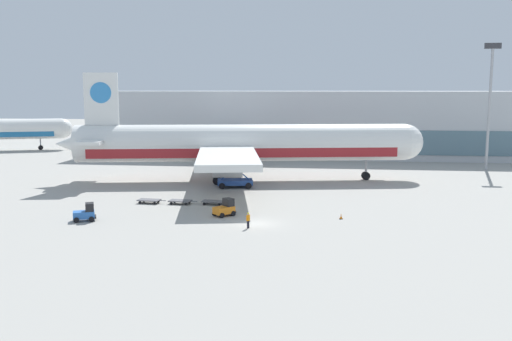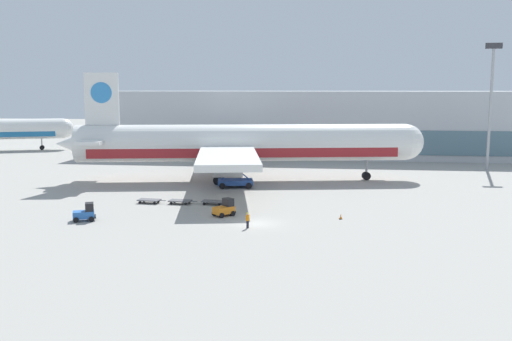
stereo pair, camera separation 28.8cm
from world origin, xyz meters
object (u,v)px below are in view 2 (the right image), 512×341
at_px(baggage_dolly_lead, 149,200).
at_px(scissor_lift_loader, 235,174).
at_px(traffic_cone_near, 341,216).
at_px(airplane_main, 239,144).
at_px(baggage_tug_foreground, 225,208).
at_px(baggage_dolly_third, 213,202).
at_px(baggage_dolly_second, 180,201).
at_px(light_mast, 491,97).
at_px(ground_crew_near, 248,219).
at_px(baggage_tug_mid, 85,213).

bearing_deg(baggage_dolly_lead, scissor_lift_loader, 60.74).
distance_m(baggage_dolly_lead, traffic_cone_near, 24.98).
bearing_deg(traffic_cone_near, airplane_main, 121.95).
relative_size(scissor_lift_loader, baggage_tug_foreground, 2.06).
bearing_deg(scissor_lift_loader, baggage_dolly_third, -103.58).
relative_size(baggage_dolly_lead, baggage_dolly_second, 1.00).
xyz_separation_m(airplane_main, traffic_cone_near, (15.52, -24.88, -5.55)).
relative_size(baggage_dolly_second, traffic_cone_near, 6.22).
xyz_separation_m(light_mast, baggage_dolly_lead, (-51.36, -36.69, -12.69)).
relative_size(scissor_lift_loader, traffic_cone_near, 9.35).
height_order(scissor_lift_loader, baggage_tug_foreground, scissor_lift_loader).
xyz_separation_m(baggage_tug_foreground, baggage_dolly_third, (-2.60, 6.12, -0.49)).
bearing_deg(scissor_lift_loader, baggage_dolly_lead, -134.92).
distance_m(ground_crew_near, traffic_cone_near, 11.31).
distance_m(baggage_tug_foreground, baggage_dolly_lead, 12.49).
height_order(airplane_main, baggage_dolly_third, airplane_main).
relative_size(light_mast, baggage_dolly_lead, 5.99).
bearing_deg(scissor_lift_loader, traffic_cone_near, -62.03).
relative_size(airplane_main, baggage_dolly_second, 15.34).
bearing_deg(baggage_dolly_lead, ground_crew_near, -33.41).
bearing_deg(baggage_tug_mid, ground_crew_near, -26.80).
bearing_deg(light_mast, baggage_dolly_second, -142.17).
bearing_deg(light_mast, ground_crew_near, -127.48).
relative_size(baggage_dolly_second, ground_crew_near, 2.20).
bearing_deg(baggage_tug_mid, baggage_tug_foreground, -6.86).
xyz_separation_m(baggage_dolly_lead, baggage_dolly_second, (4.09, -0.02, 0.00)).
height_order(baggage_dolly_lead, baggage_dolly_second, same).
distance_m(scissor_lift_loader, baggage_tug_foreground, 19.28).
distance_m(scissor_lift_loader, ground_crew_near, 25.29).
xyz_separation_m(baggage_tug_mid, traffic_cone_near, (28.29, 4.32, -0.58)).
xyz_separation_m(baggage_dolly_second, traffic_cone_near, (20.14, -6.03, -0.09)).
height_order(scissor_lift_loader, baggage_dolly_lead, scissor_lift_loader).
bearing_deg(scissor_lift_loader, ground_crew_near, -88.21).
bearing_deg(ground_crew_near, baggage_dolly_third, 57.13).
relative_size(baggage_dolly_lead, traffic_cone_near, 6.22).
distance_m(light_mast, baggage_tug_mid, 73.72).
bearing_deg(baggage_tug_foreground, traffic_cone_near, -46.53).
distance_m(baggage_tug_mid, baggage_dolly_lead, 11.14).
relative_size(scissor_lift_loader, ground_crew_near, 3.31).
bearing_deg(airplane_main, light_mast, 12.44).
bearing_deg(baggage_dolly_second, baggage_dolly_lead, -174.85).
xyz_separation_m(scissor_lift_loader, baggage_tug_foreground, (1.85, -19.15, -1.14)).
xyz_separation_m(scissor_lift_loader, traffic_cone_near, (15.15, -19.21, -1.72)).
distance_m(baggage_tug_mid, baggage_dolly_second, 13.18).
bearing_deg(baggage_dolly_second, baggage_tug_foreground, -35.74).
distance_m(airplane_main, scissor_lift_loader, 6.85).
bearing_deg(traffic_cone_near, baggage_tug_foreground, 179.76).
bearing_deg(baggage_dolly_third, baggage_tug_foreground, -61.59).
bearing_deg(baggage_dolly_lead, baggage_dolly_third, 6.25).
xyz_separation_m(scissor_lift_loader, baggage_dolly_second, (-4.99, -13.18, -1.62)).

